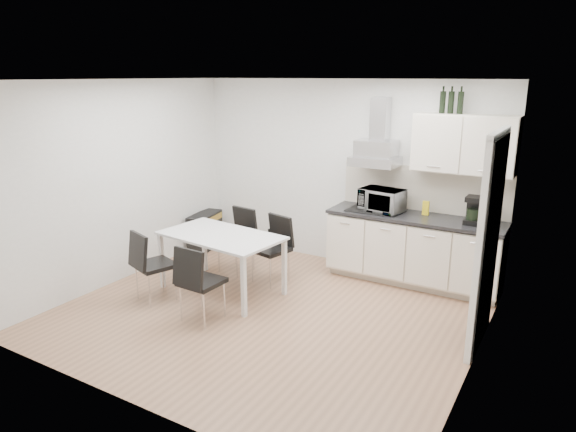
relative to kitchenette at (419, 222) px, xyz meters
The scene contains 15 objects.
ground 2.26m from the kitchenette, 124.45° to the right, with size 4.50×4.50×0.00m, color #A7795A.
wall_back 1.31m from the kitchenette, 167.43° to the left, with size 4.50×0.10×2.60m, color white.
wall_front 3.95m from the kitchenette, 107.68° to the right, with size 4.50×0.10×2.60m, color white.
wall_left 3.88m from the kitchenette, 153.24° to the right, with size 0.10×4.00×2.60m, color white.
wall_right 2.09m from the kitchenette, 58.58° to the right, with size 0.10×4.00×2.60m, color white.
ceiling 2.75m from the kitchenette, 124.45° to the right, with size 4.50×4.50×0.00m, color white.
doorway 1.58m from the kitchenette, 49.28° to the right, with size 0.08×1.04×2.10m, color white.
kitchenette is the anchor object (origin of this frame).
dining_table 2.52m from the kitchenette, 143.53° to the right, with size 1.58×1.01×0.75m.
chair_far_left 2.46m from the kitchenette, 159.46° to the right, with size 0.44×0.50×0.88m, color black, non-canonical shape.
chair_far_right 1.94m from the kitchenette, 150.48° to the right, with size 0.44×0.50×0.88m, color black, non-canonical shape.
chair_near_left 3.34m from the kitchenette, 140.38° to the right, with size 0.44×0.50×0.88m, color black, non-canonical shape.
chair_near_right 2.85m from the kitchenette, 127.84° to the right, with size 0.44×0.50×0.88m, color black, non-canonical shape.
guitar_amp 3.34m from the kitchenette, behind, with size 0.41×0.71×0.56m.
floor_speaker 2.34m from the kitchenette, behind, with size 0.21×0.18×0.34m, color black.
Camera 1 is at (2.93, -4.55, 2.65)m, focal length 32.00 mm.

